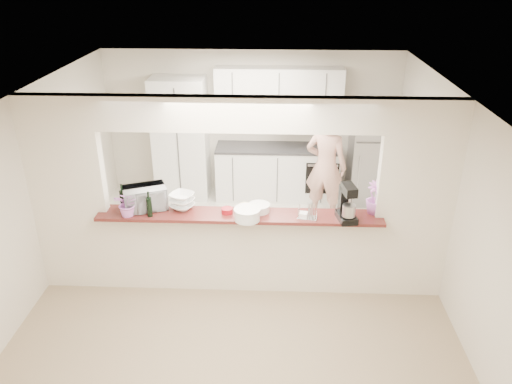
# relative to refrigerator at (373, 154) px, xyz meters

# --- Properties ---
(floor) EXTENTS (6.00, 6.00, 0.00)m
(floor) POSITION_rel_refrigerator_xyz_m (-2.05, -2.65, -0.85)
(floor) COLOR gray
(floor) RESTS_ON ground
(tile_overlay) EXTENTS (5.00, 2.90, 0.01)m
(tile_overlay) POSITION_rel_refrigerator_xyz_m (-2.05, -1.10, -0.84)
(tile_overlay) COLOR beige
(tile_overlay) RESTS_ON floor
(partition) EXTENTS (5.00, 0.15, 2.50)m
(partition) POSITION_rel_refrigerator_xyz_m (-2.05, -2.65, 0.63)
(partition) COLOR white
(partition) RESTS_ON floor
(bar_counter) EXTENTS (3.40, 0.38, 1.09)m
(bar_counter) POSITION_rel_refrigerator_xyz_m (-2.05, -2.65, -0.27)
(bar_counter) COLOR white
(bar_counter) RESTS_ON floor
(kitchen_cabinets) EXTENTS (3.15, 0.62, 2.25)m
(kitchen_cabinets) POSITION_rel_refrigerator_xyz_m (-2.24, 0.07, 0.12)
(kitchen_cabinets) COLOR silver
(kitchen_cabinets) RESTS_ON floor
(refrigerator) EXTENTS (0.75, 0.70, 1.70)m
(refrigerator) POSITION_rel_refrigerator_xyz_m (0.00, 0.00, 0.00)
(refrigerator) COLOR #9C9DA1
(refrigerator) RESTS_ON floor
(flower_left) EXTENTS (0.34, 0.31, 0.32)m
(flower_left) POSITION_rel_refrigerator_xyz_m (-3.35, -2.80, 0.40)
(flower_left) COLOR #E97BDD
(flower_left) RESTS_ON bar_counter
(wine_bottle_a) EXTENTS (0.06, 0.06, 0.32)m
(wine_bottle_a) POSITION_rel_refrigerator_xyz_m (-3.10, -2.80, 0.36)
(wine_bottle_a) COLOR black
(wine_bottle_a) RESTS_ON bar_counter
(wine_bottle_b) EXTENTS (0.07, 0.07, 0.34)m
(wine_bottle_b) POSITION_rel_refrigerator_xyz_m (-3.45, -2.66, 0.37)
(wine_bottle_b) COLOR black
(wine_bottle_b) RESTS_ON bar_counter
(toaster_oven) EXTENTS (0.59, 0.51, 0.28)m
(toaster_oven) POSITION_rel_refrigerator_xyz_m (-3.20, -2.60, 0.38)
(toaster_oven) COLOR #B6B7BC
(toaster_oven) RESTS_ON bar_counter
(serving_bowls) EXTENTS (0.36, 0.36, 0.20)m
(serving_bowls) POSITION_rel_refrigerator_xyz_m (-2.75, -2.60, 0.34)
(serving_bowls) COLOR white
(serving_bowls) RESTS_ON bar_counter
(plate_stack_a) EXTENTS (0.31, 0.31, 0.14)m
(plate_stack_a) POSITION_rel_refrigerator_xyz_m (-1.95, -2.84, 0.31)
(plate_stack_a) COLOR white
(plate_stack_a) RESTS_ON bar_counter
(plate_stack_b) EXTENTS (0.26, 0.26, 0.09)m
(plate_stack_b) POSITION_rel_refrigerator_xyz_m (-1.82, -2.62, 0.29)
(plate_stack_b) COLOR white
(plate_stack_b) RESTS_ON bar_counter
(red_bowl) EXTENTS (0.14, 0.14, 0.06)m
(red_bowl) POSITION_rel_refrigerator_xyz_m (-2.20, -2.68, 0.27)
(red_bowl) COLOR maroon
(red_bowl) RESTS_ON bar_counter
(tan_bowl) EXTENTS (0.14, 0.14, 0.06)m
(tan_bowl) POSITION_rel_refrigerator_xyz_m (-2.00, -2.57, 0.27)
(tan_bowl) COLOR #C6B48C
(tan_bowl) RESTS_ON bar_counter
(utensil_caddy) EXTENTS (0.24, 0.17, 0.21)m
(utensil_caddy) POSITION_rel_refrigerator_xyz_m (-1.25, -2.77, 0.33)
(utensil_caddy) COLOR silver
(utensil_caddy) RESTS_ON bar_counter
(stand_mixer) EXTENTS (0.24, 0.33, 0.45)m
(stand_mixer) POSITION_rel_refrigerator_xyz_m (-0.80, -2.79, 0.44)
(stand_mixer) COLOR black
(stand_mixer) RESTS_ON bar_counter
(flower_right) EXTENTS (0.29, 0.29, 0.40)m
(flower_right) POSITION_rel_refrigerator_xyz_m (-0.45, -2.60, 0.44)
(flower_right) COLOR #D975D2
(flower_right) RESTS_ON bar_counter
(person) EXTENTS (0.76, 0.63, 1.79)m
(person) POSITION_rel_refrigerator_xyz_m (-0.85, -0.73, 0.04)
(person) COLOR tan
(person) RESTS_ON floor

